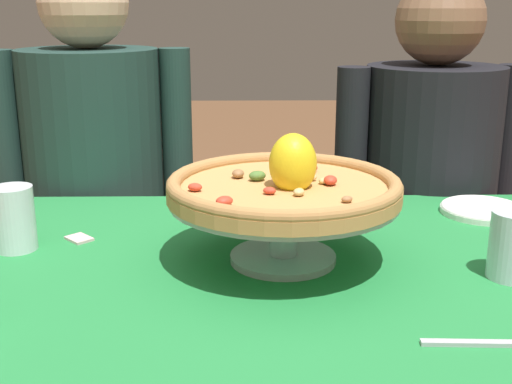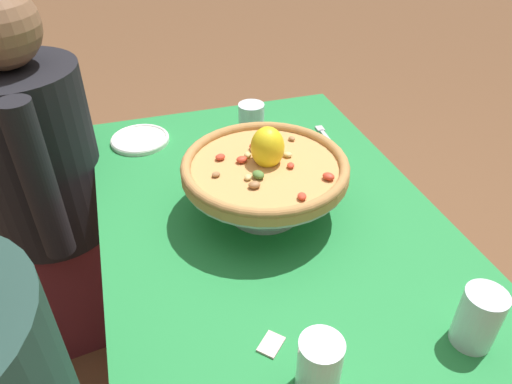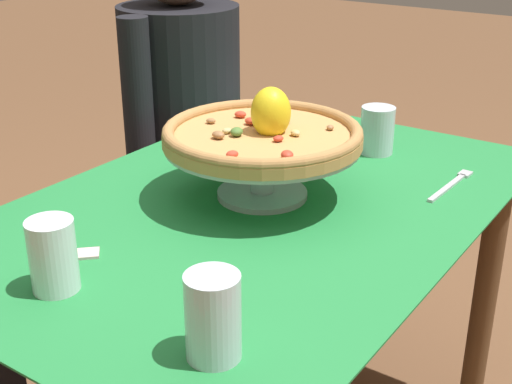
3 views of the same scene
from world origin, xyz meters
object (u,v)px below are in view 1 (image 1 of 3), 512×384
pizza_stand (283,216)px  pizza (284,185)px  dinner_fork (507,344)px  sugar_packet (79,239)px  diner_right (425,223)px  water_glass_side_left (14,222)px  side_plate (483,209)px  diner_left (98,209)px

pizza_stand → pizza: size_ratio=0.98×
dinner_fork → sugar_packet: dinner_fork is taller
pizza_stand → diner_right: (0.41, 0.55, -0.20)m
sugar_packet → diner_right: 0.91m
diner_right → water_glass_side_left: bearing=-151.0°
side_plate → diner_right: diner_right is taller
water_glass_side_left → diner_right: size_ratio=0.10×
dinner_fork → diner_left: (-0.73, 0.90, -0.10)m
water_glass_side_left → sugar_packet: water_glass_side_left is taller
pizza → sugar_packet: bearing=163.7°
pizza_stand → dinner_fork: pizza_stand is taller
pizza → side_plate: 0.53m
pizza_stand → pizza: 0.06m
dinner_fork → diner_left: bearing=129.2°
diner_right → pizza_stand: bearing=-126.2°
pizza → sugar_packet: (-0.38, 0.11, -0.13)m
water_glass_side_left → dinner_fork: bearing=-25.6°
diner_left → diner_right: diner_left is taller
side_plate → diner_right: (-0.04, 0.29, -0.13)m
pizza → sugar_packet: pizza is taller
pizza → dinner_fork: size_ratio=1.97×
pizza_stand → dinner_fork: size_ratio=1.93×
pizza_stand → dinner_fork: 0.41m
side_plate → pizza_stand: bearing=-149.5°
pizza → side_plate: pizza is taller
diner_right → diner_left: bearing=176.8°
side_plate → pizza: bearing=-149.4°
dinner_fork → side_plate: bearing=73.6°
water_glass_side_left → diner_right: 1.03m
side_plate → sugar_packet: (-0.82, -0.15, -0.01)m
pizza_stand → side_plate: size_ratio=2.19×
pizza_stand → water_glass_side_left: size_ratio=3.30×
diner_right → pizza: bearing=-126.1°
pizza → water_glass_side_left: bearing=172.4°
sugar_packet → diner_left: 0.51m
pizza_stand → water_glass_side_left: water_glass_side_left is taller
pizza → diner_right: (0.40, 0.55, -0.26)m
diner_left → pizza: bearing=-52.7°
pizza_stand → sugar_packet: pizza_stand is taller
water_glass_side_left → side_plate: bearing=12.0°
side_plate → diner_right: 0.32m
dinner_fork → sugar_packet: 0.77m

